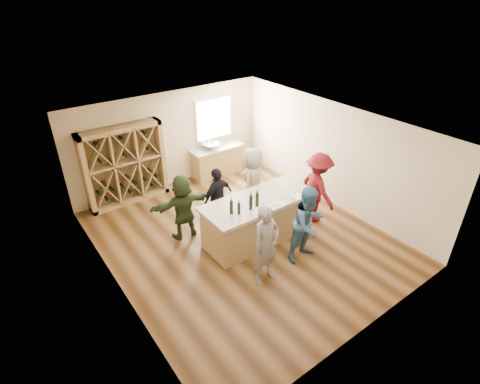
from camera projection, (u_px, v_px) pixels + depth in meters
floor at (242, 239)px, 9.13m from camera, size 6.00×7.00×0.10m
ceiling at (242, 126)px, 7.69m from camera, size 6.00×7.00×0.10m
wall_back at (169, 139)px, 10.89m from camera, size 6.00×0.10×2.80m
wall_front at (375, 275)px, 5.93m from camera, size 6.00×0.10×2.80m
wall_left at (108, 235)px, 6.85m from camera, size 0.10×7.00×2.80m
wall_right at (333, 154)px, 9.97m from camera, size 0.10×7.00×2.80m
window_frame at (214, 118)px, 11.43m from camera, size 1.30×0.06×1.30m
window_pane at (214, 119)px, 11.40m from camera, size 1.18×0.01×1.18m
wine_rack at (125, 165)px, 10.07m from camera, size 2.20×0.45×2.20m
back_counter_base at (217, 161)px, 11.85m from camera, size 1.60×0.58×0.86m
back_counter_top at (217, 148)px, 11.62m from camera, size 1.70×0.62×0.06m
sink at (211, 146)px, 11.45m from camera, size 0.54×0.54×0.19m
faucet at (208, 142)px, 11.55m from camera, size 0.02×0.02×0.30m
tasting_counter_base at (258, 220)px, 8.86m from camera, size 2.60×1.00×1.00m
tasting_counter_top at (259, 201)px, 8.59m from camera, size 2.72×1.12×0.08m
wine_bottle_a at (231, 207)px, 7.98m from camera, size 0.10×0.10×0.32m
wine_bottle_b at (239, 209)px, 7.98m from camera, size 0.07×0.07×0.27m
wine_bottle_d at (251, 203)px, 8.13m from camera, size 0.11×0.11×0.33m
wine_bottle_e at (257, 200)px, 8.25m from camera, size 0.09×0.09×0.32m
wine_glass_a at (262, 207)px, 8.10m from camera, size 0.09×0.09×0.19m
wine_glass_b at (280, 201)px, 8.33m from camera, size 0.08×0.08×0.18m
wine_glass_c at (294, 196)px, 8.52m from camera, size 0.07×0.07×0.18m
wine_glass_d at (280, 193)px, 8.63m from camera, size 0.08×0.08×0.19m
wine_glass_e at (297, 189)px, 8.81m from camera, size 0.07×0.07×0.17m
tasting_menu_a at (260, 211)px, 8.13m from camera, size 0.23×0.29×0.00m
tasting_menu_b at (280, 203)px, 8.45m from camera, size 0.28×0.32×0.00m
tasting_menu_c at (297, 196)px, 8.71m from camera, size 0.29×0.36×0.00m
person_near_left at (266, 245)px, 7.44m from camera, size 0.67×0.51×1.76m
person_near_right at (308, 224)px, 8.06m from camera, size 0.87×0.50×1.77m
person_server at (317, 188)px, 9.36m from camera, size 0.77×1.28×1.85m
person_far_mid at (218, 198)px, 9.19m from camera, size 1.02×0.67×1.59m
person_far_right at (253, 181)px, 9.71m from camera, size 1.06×0.93×1.82m
person_far_left at (183, 207)px, 8.79m from camera, size 1.56×0.68×1.63m
wine_glass_f at (252, 193)px, 8.64m from camera, size 0.07×0.07×0.18m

